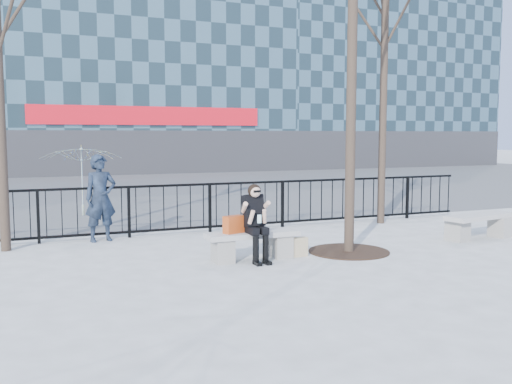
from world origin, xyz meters
name	(u,v)px	position (x,y,z in m)	size (l,w,h in m)	color
ground	(253,259)	(0.00, 0.00, 0.00)	(120.00, 120.00, 0.00)	gray
street_surface	(116,187)	(0.00, 15.00, 0.00)	(60.00, 23.00, 0.01)	#474747
railing	(201,208)	(0.00, 3.00, 0.55)	(14.00, 0.06, 1.10)	black
building_right	(365,22)	(20.00, 27.00, 10.30)	(16.20, 10.20, 20.60)	#496A74
tree_right	(385,6)	(4.50, 2.60, 5.24)	(2.80, 2.80, 7.00)	black
tree_grate	(349,251)	(1.90, -0.10, 0.01)	(1.50, 1.50, 0.02)	black
bench_main	(253,243)	(0.00, 0.00, 0.30)	(1.65, 0.46, 0.49)	gray
bench_second	(479,224)	(5.16, 0.02, 0.32)	(1.75, 0.49, 0.52)	gray
seated_woman	(256,223)	(0.00, -0.16, 0.67)	(0.50, 0.64, 1.34)	black
handbag	(234,224)	(-0.34, 0.02, 0.64)	(0.36, 0.17, 0.30)	#AF4015
shopping_bag	(298,247)	(0.84, -0.08, 0.17)	(0.36, 0.13, 0.34)	beige
standing_man	(101,198)	(-2.20, 2.80, 0.89)	(0.65, 0.43, 1.78)	black
vendor_umbrella	(82,181)	(-2.18, 6.64, 0.96)	(2.09, 2.13, 1.91)	gold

